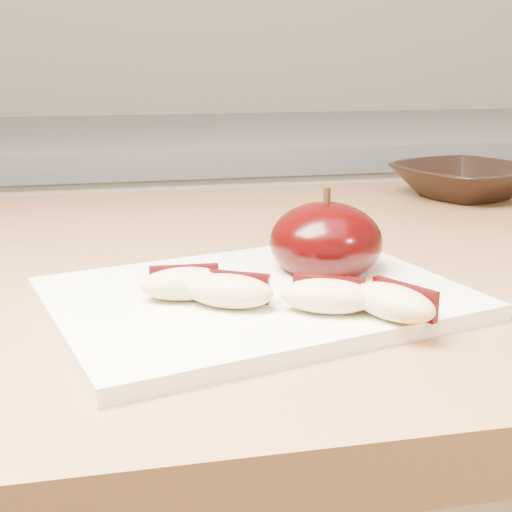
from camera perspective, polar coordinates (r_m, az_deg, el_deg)
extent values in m
cube|color=silver|center=(1.43, -7.51, -9.82)|extent=(2.40, 0.60, 0.90)
cube|color=slate|center=(1.30, -8.27, 9.18)|extent=(2.40, 0.62, 0.04)
cube|color=olive|center=(0.62, -3.71, -1.78)|extent=(1.64, 0.64, 0.04)
cube|color=white|center=(0.50, 0.00, -3.39)|extent=(0.32, 0.26, 0.01)
ellipsoid|color=black|center=(0.54, 5.60, 1.15)|extent=(0.10, 0.10, 0.06)
cylinder|color=black|center=(0.53, 5.70, 4.81)|extent=(0.01, 0.01, 0.01)
ellipsoid|color=#D7BB88|center=(0.48, -5.67, -2.22)|extent=(0.06, 0.03, 0.02)
cube|color=black|center=(0.49, -5.77, -1.87)|extent=(0.05, 0.01, 0.02)
ellipsoid|color=#D7BB88|center=(0.46, -2.18, -2.81)|extent=(0.07, 0.05, 0.02)
cube|color=black|center=(0.47, -1.71, -2.44)|extent=(0.04, 0.03, 0.02)
ellipsoid|color=#D7BB88|center=(0.45, 5.70, -3.22)|extent=(0.07, 0.05, 0.02)
cube|color=black|center=(0.46, 5.84, -2.82)|extent=(0.05, 0.02, 0.02)
ellipsoid|color=#D7BB88|center=(0.45, 10.86, -3.65)|extent=(0.06, 0.07, 0.02)
cube|color=black|center=(0.46, 11.79, -3.38)|extent=(0.03, 0.04, 0.02)
imported|color=black|center=(0.91, 16.37, 5.78)|extent=(0.21, 0.21, 0.04)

